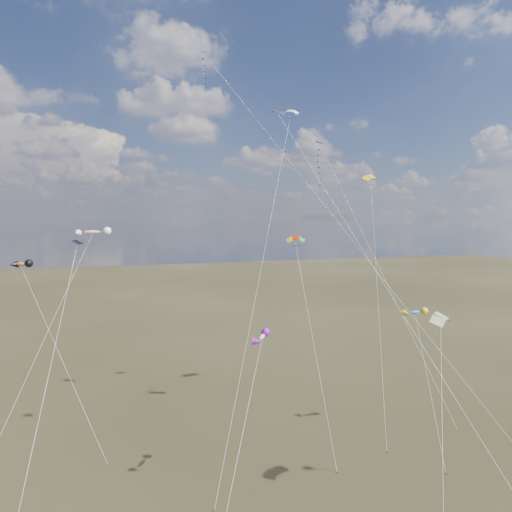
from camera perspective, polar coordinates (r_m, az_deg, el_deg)
name	(u,v)px	position (r m, az deg, el deg)	size (l,w,h in m)	color
diamond_black_high	(326,178)	(57.60, 8.80, 9.58)	(10.49, 14.76, 32.22)	black
diamond_navy_tall	(231,101)	(57.49, -3.14, 18.78)	(23.27, 31.15, 43.30)	#0E194F
diamond_black_mid	(59,326)	(39.23, -23.38, -8.04)	(4.67, 18.16, 20.76)	black
diamond_orange_center	(351,230)	(37.57, 11.78, 3.21)	(11.35, 23.36, 32.68)	#CC6F00
parafoil_yellow	(371,178)	(59.26, 14.23, 9.48)	(7.57, 14.55, 28.47)	gold
parafoil_blue_white	(290,113)	(54.76, 4.23, 17.35)	(14.24, 17.67, 35.51)	#217AC2
parafoil_striped	(441,317)	(38.90, 22.16, -7.02)	(7.03, 8.84, 15.68)	yellow
parafoil_tricolor	(296,239)	(52.77, 5.04, 2.14)	(2.98, 14.73, 20.96)	yellow
novelty_orange_black	(21,265)	(56.25, -27.28, -1.00)	(9.95, 14.23, 18.19)	#C16A14
novelty_white_purple	(262,337)	(38.63, 0.75, -10.15)	(7.64, 10.61, 13.27)	silver
novelty_redwhite_stripe	(92,232)	(62.04, -19.80, 2.78)	(11.57, 16.33, 21.48)	red
novelty_blue_yellow	(416,313)	(51.65, 19.31, -6.72)	(4.18, 9.17, 13.18)	blue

